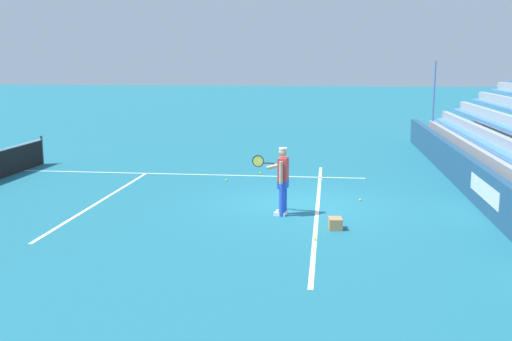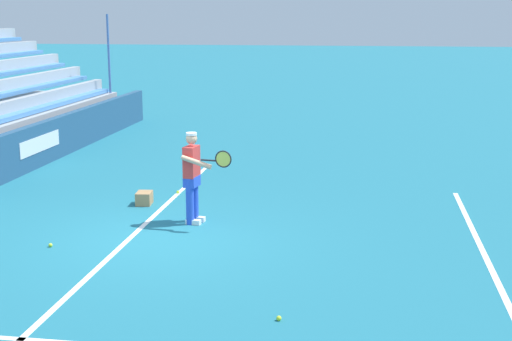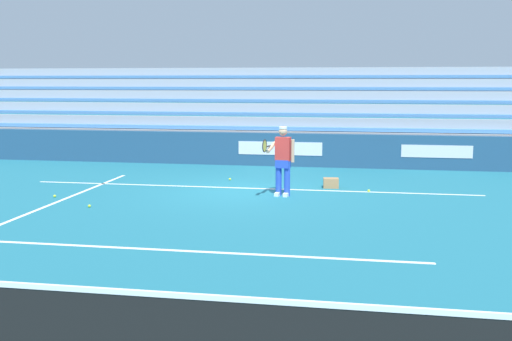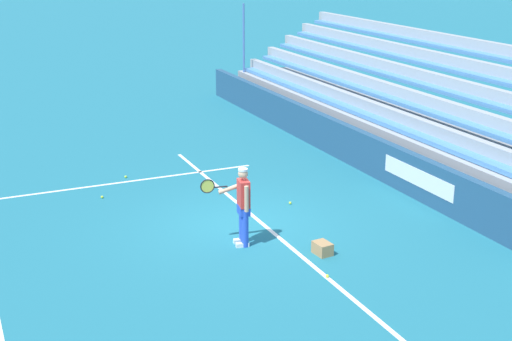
# 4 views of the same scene
# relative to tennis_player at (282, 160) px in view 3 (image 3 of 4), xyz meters

# --- Properties ---
(ground_plane) EXTENTS (160.00, 160.00, 0.00)m
(ground_plane) POSITION_rel_tennis_player_xyz_m (1.02, -0.38, -0.89)
(ground_plane) COLOR #1E6B7F
(court_baseline_white) EXTENTS (12.00, 0.10, 0.01)m
(court_baseline_white) POSITION_rel_tennis_player_xyz_m (1.02, -0.88, -0.89)
(court_baseline_white) COLOR white
(court_baseline_white) RESTS_ON ground
(court_sideline_white) EXTENTS (0.10, 12.00, 0.01)m
(court_sideline_white) POSITION_rel_tennis_player_xyz_m (5.13, 3.62, -0.89)
(court_sideline_white) COLOR white
(court_sideline_white) RESTS_ON ground
(court_service_line_white) EXTENTS (8.22, 0.10, 0.01)m
(court_service_line_white) POSITION_rel_tennis_player_xyz_m (1.02, 5.12, -0.89)
(court_service_line_white) COLOR white
(court_service_line_white) RESTS_ON ground
(back_wall_sponsor_board) EXTENTS (27.53, 0.25, 1.10)m
(back_wall_sponsor_board) POSITION_rel_tennis_player_xyz_m (1.01, -5.19, -0.34)
(back_wall_sponsor_board) COLOR navy
(back_wall_sponsor_board) RESTS_ON ground
(bleacher_stand) EXTENTS (26.16, 4.00, 3.85)m
(bleacher_stand) POSITION_rel_tennis_player_xyz_m (1.02, -7.82, -0.10)
(bleacher_stand) COLOR #9EA3A8
(bleacher_stand) RESTS_ON ground
(tennis_player) EXTENTS (0.68, 0.97, 1.71)m
(tennis_player) POSITION_rel_tennis_player_xyz_m (0.00, 0.00, 0.00)
(tennis_player) COLOR blue
(tennis_player) RESTS_ON ground
(ball_box_cardboard) EXTENTS (0.43, 0.34, 0.26)m
(ball_box_cardboard) POSITION_rel_tennis_player_xyz_m (-1.14, -1.33, -0.76)
(ball_box_cardboard) COLOR #A87F51
(ball_box_cardboard) RESTS_ON ground
(tennis_ball_stray_back) EXTENTS (0.07, 0.07, 0.07)m
(tennis_ball_stray_back) POSITION_rel_tennis_player_xyz_m (4.11, 2.13, -0.86)
(tennis_ball_stray_back) COLOR #CCE533
(tennis_ball_stray_back) RESTS_ON ground
(tennis_ball_by_box) EXTENTS (0.07, 0.07, 0.07)m
(tennis_ball_by_box) POSITION_rel_tennis_player_xyz_m (-2.13, -0.88, -0.86)
(tennis_ball_by_box) COLOR #CCE533
(tennis_ball_by_box) RESTS_ON ground
(tennis_ball_on_baseline) EXTENTS (0.07, 0.07, 0.07)m
(tennis_ball_on_baseline) POSITION_rel_tennis_player_xyz_m (5.47, 1.17, -0.86)
(tennis_ball_on_baseline) COLOR #CCE533
(tennis_ball_on_baseline) RESTS_ON ground
(tennis_ball_toward_net) EXTENTS (0.07, 0.07, 0.07)m
(tennis_ball_toward_net) POSITION_rel_tennis_player_xyz_m (1.78, -2.04, -0.86)
(tennis_ball_toward_net) COLOR #CCE533
(tennis_ball_toward_net) RESTS_ON ground
(tennis_net) EXTENTS (11.09, 0.09, 1.07)m
(tennis_net) POSITION_rel_tennis_player_xyz_m (1.02, 9.58, -0.40)
(tennis_net) COLOR #33383D
(tennis_net) RESTS_ON ground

